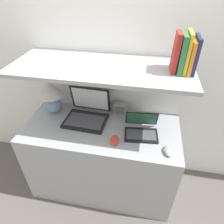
{
  "coord_description": "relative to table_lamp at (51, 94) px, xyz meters",
  "views": [
    {
      "loc": [
        0.33,
        -0.94,
        1.86
      ],
      "look_at": [
        0.09,
        0.3,
        0.94
      ],
      "focal_mm": 32.0,
      "sensor_mm": 36.0,
      "label": 1
    }
  ],
  "objects": [
    {
      "name": "book_red",
      "position": [
        0.98,
        -0.08,
        0.47
      ],
      "size": [
        0.04,
        0.14,
        0.25
      ],
      "color": "#A82823",
      "rests_on": "shelf"
    },
    {
      "name": "laptop_small",
      "position": [
        0.82,
        -0.15,
        -0.15
      ],
      "size": [
        0.28,
        0.24,
        0.17
      ],
      "color": "black",
      "rests_on": "desk"
    },
    {
      "name": "wall_back",
      "position": [
        0.48,
        0.22,
        0.25
      ],
      "size": [
        6.0,
        0.05,
        2.4
      ],
      "color": "white",
      "rests_on": "ground_plane"
    },
    {
      "name": "shelf",
      "position": [
        0.48,
        -0.08,
        0.33
      ],
      "size": [
        1.31,
        0.54,
        0.03
      ],
      "color": "#999EA3",
      "rests_on": "back_riser"
    },
    {
      "name": "book_navy",
      "position": [
        1.1,
        -0.08,
        0.46
      ],
      "size": [
        0.02,
        0.16,
        0.23
      ],
      "color": "navy",
      "rests_on": "shelf"
    },
    {
      "name": "table_lamp",
      "position": [
        0.0,
        0.0,
        0.0
      ],
      "size": [
        0.23,
        0.23,
        0.3
      ],
      "color": "#7593B2",
      "rests_on": "desk"
    },
    {
      "name": "book_green",
      "position": [
        1.02,
        -0.08,
        0.46
      ],
      "size": [
        0.03,
        0.18,
        0.25
      ],
      "color": "#2D7042",
      "rests_on": "shelf"
    },
    {
      "name": "computer_mouse",
      "position": [
        0.62,
        -0.29,
        -0.17
      ],
      "size": [
        0.07,
        0.11,
        0.03
      ],
      "color": "red",
      "rests_on": "desk"
    },
    {
      "name": "book_yellow",
      "position": [
        1.05,
        -0.08,
        0.47
      ],
      "size": [
        0.02,
        0.16,
        0.26
      ],
      "color": "gold",
      "rests_on": "shelf"
    },
    {
      "name": "desk",
      "position": [
        0.48,
        -0.15,
        -0.57
      ],
      "size": [
        1.31,
        0.6,
        0.77
      ],
      "color": "#999EA3",
      "rests_on": "ground_plane"
    },
    {
      "name": "ground_plane",
      "position": [
        0.48,
        -0.44,
        -0.95
      ],
      "size": [
        12.0,
        12.0,
        0.0
      ],
      "primitive_type": "plane",
      "color": "#56514C"
    },
    {
      "name": "router_box",
      "position": [
        0.61,
        0.09,
        -0.13
      ],
      "size": [
        0.11,
        0.07,
        0.11
      ],
      "color": "gray",
      "rests_on": "desk"
    },
    {
      "name": "laptop_large",
      "position": [
        0.33,
        -0.05,
        -0.13
      ],
      "size": [
        0.37,
        0.33,
        0.26
      ],
      "color": "black",
      "rests_on": "desk"
    },
    {
      "name": "second_mouse",
      "position": [
        1.02,
        -0.33,
        -0.17
      ],
      "size": [
        0.08,
        0.12,
        0.03
      ],
      "color": "#99999E",
      "rests_on": "desk"
    },
    {
      "name": "back_riser",
      "position": [
        0.48,
        0.17,
        -0.32
      ],
      "size": [
        1.31,
        0.04,
        1.26
      ],
      "color": "white",
      "rests_on": "ground_plane"
    },
    {
      "name": "book_orange",
      "position": [
        1.07,
        -0.08,
        0.45
      ],
      "size": [
        0.02,
        0.18,
        0.22
      ],
      "color": "orange",
      "rests_on": "shelf"
    }
  ]
}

